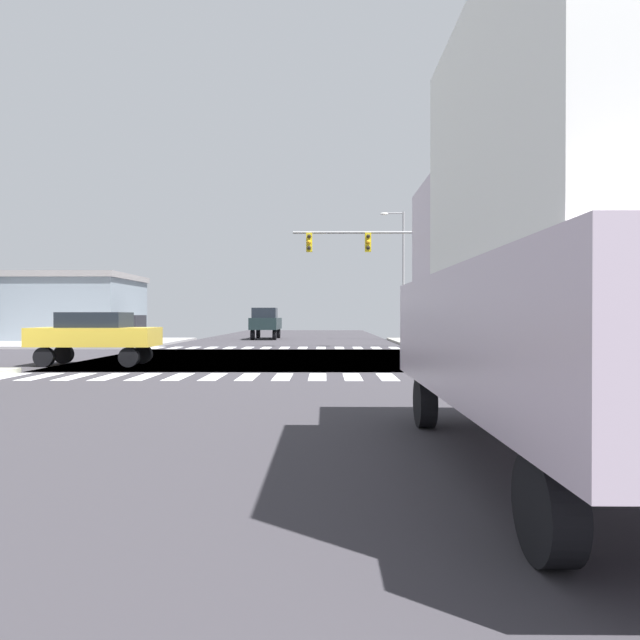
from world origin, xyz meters
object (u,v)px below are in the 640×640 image
object	(u,v)px
traffic_signal_mast	(376,257)
pickup_middle_2	(266,322)
box_truck_queued_1	(556,242)
sedan_leading_3	(95,334)
bank_building	(49,308)
street_lamp	(400,265)

from	to	relation	value
traffic_signal_mast	pickup_middle_2	world-z (taller)	traffic_signal_mast
box_truck_queued_1	sedan_leading_3	size ratio (longest dim) A/B	1.67
traffic_signal_mast	pickup_middle_2	size ratio (longest dim) A/B	1.48
pickup_middle_2	traffic_signal_mast	bearing A→B (deg)	121.97
traffic_signal_mast	bank_building	size ratio (longest dim) A/B	0.57
bank_building	pickup_middle_2	distance (m)	15.27
sedan_leading_3	pickup_middle_2	size ratio (longest dim) A/B	0.84
street_lamp	bank_building	bearing A→B (deg)	-176.78
sedan_leading_3	bank_building	bearing A→B (deg)	29.97
traffic_signal_mast	bank_building	xyz separation A→B (m)	(-22.19, 8.61, -2.65)
pickup_middle_2	sedan_leading_3	bearing A→B (deg)	80.62
traffic_signal_mast	sedan_leading_3	bearing A→B (deg)	-135.38
sedan_leading_3	pickup_middle_2	bearing A→B (deg)	-9.38
street_lamp	sedan_leading_3	xyz separation A→B (m)	(-13.64, -20.84, -4.33)
sedan_leading_3	pickup_middle_2	distance (m)	22.79
bank_building	box_truck_queued_1	size ratio (longest dim) A/B	1.85
traffic_signal_mast	box_truck_queued_1	world-z (taller)	traffic_signal_mast
bank_building	pickup_middle_2	xyz separation A→B (m)	(14.92, 3.04, -1.05)
pickup_middle_2	street_lamp	bearing A→B (deg)	170.59
street_lamp	sedan_leading_3	distance (m)	25.28
traffic_signal_mast	box_truck_queued_1	distance (m)	24.70
street_lamp	pickup_middle_2	xyz separation A→B (m)	(-9.93, 1.65, -4.16)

